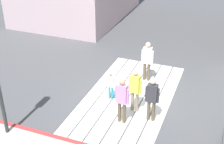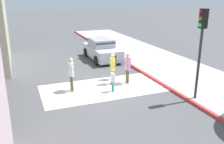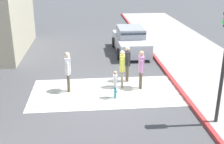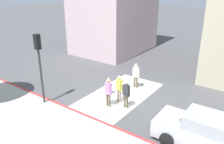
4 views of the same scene
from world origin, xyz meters
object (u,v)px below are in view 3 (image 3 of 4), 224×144
(pedestrian_adult_side, at_px, (127,61))
(pedestrian_adult_lead, at_px, (141,67))
(car_parked_near_curb, at_px, (131,41))
(pedestrian_teen_behind, at_px, (68,69))
(pedestrian_adult_trailing, at_px, (122,66))
(pedestrian_child_with_racket, at_px, (115,83))

(pedestrian_adult_side, bearing_deg, pedestrian_adult_lead, 117.26)
(pedestrian_adult_lead, relative_size, pedestrian_adult_side, 1.03)
(car_parked_near_curb, bearing_deg, pedestrian_teen_behind, 57.30)
(pedestrian_adult_side, height_order, pedestrian_teen_behind, pedestrian_teen_behind)
(pedestrian_adult_trailing, relative_size, pedestrian_teen_behind, 0.97)
(pedestrian_adult_side, bearing_deg, pedestrian_teen_behind, 18.94)
(pedestrian_adult_side, bearing_deg, pedestrian_child_with_racket, 67.10)
(pedestrian_adult_trailing, bearing_deg, pedestrian_adult_lead, 165.47)
(pedestrian_adult_trailing, bearing_deg, pedestrian_child_with_racket, 68.71)
(car_parked_near_curb, height_order, pedestrian_child_with_racket, car_parked_near_curb)
(car_parked_near_curb, height_order, pedestrian_adult_lead, pedestrian_adult_lead)
(pedestrian_adult_trailing, xyz_separation_m, pedestrian_teen_behind, (2.35, 0.22, 0.03))
(pedestrian_teen_behind, relative_size, pedestrian_child_with_racket, 1.49)
(pedestrian_teen_behind, bearing_deg, pedestrian_adult_side, -161.06)
(pedestrian_teen_behind, bearing_deg, car_parked_near_curb, -122.70)
(car_parked_near_curb, xyz_separation_m, pedestrian_adult_side, (0.89, 4.64, 0.25))
(pedestrian_adult_lead, relative_size, pedestrian_teen_behind, 0.98)
(pedestrian_adult_side, distance_m, pedestrian_teen_behind, 2.84)
(pedestrian_adult_lead, bearing_deg, pedestrian_teen_behind, 0.15)
(car_parked_near_curb, bearing_deg, pedestrian_adult_lead, 85.73)
(pedestrian_adult_trailing, relative_size, pedestrian_adult_side, 1.02)
(pedestrian_adult_trailing, distance_m, pedestrian_adult_side, 0.78)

